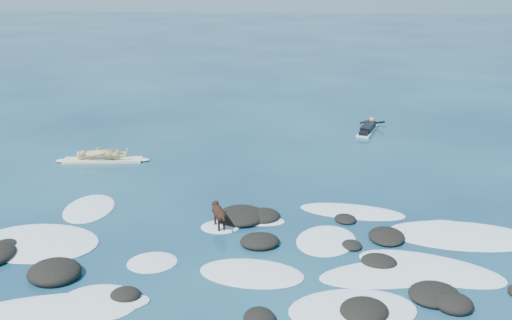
{
  "coord_description": "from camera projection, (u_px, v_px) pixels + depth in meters",
  "views": [
    {
      "loc": [
        0.91,
        -13.8,
        6.96
      ],
      "look_at": [
        -0.5,
        4.0,
        0.9
      ],
      "focal_mm": 40.0,
      "sensor_mm": 36.0,
      "label": 1
    }
  ],
  "objects": [
    {
      "name": "ground",
      "position": [
        263.0,
        240.0,
        15.33
      ],
      "size": [
        160.0,
        160.0,
        0.0
      ],
      "primitive_type": "plane",
      "color": "#0A2642",
      "rests_on": "ground"
    },
    {
      "name": "reef_rocks",
      "position": [
        238.0,
        256.0,
        14.28
      ],
      "size": [
        13.53,
        6.35,
        0.48
      ],
      "color": "black",
      "rests_on": "ground"
    },
    {
      "name": "breaking_foam",
      "position": [
        279.0,
        256.0,
        14.44
      ],
      "size": [
        15.15,
        7.46,
        0.12
      ],
      "color": "white",
      "rests_on": "ground"
    },
    {
      "name": "standing_surfer_rig",
      "position": [
        101.0,
        141.0,
        21.24
      ],
      "size": [
        3.53,
        0.94,
        2.0
      ],
      "rotation": [
        0.0,
        0.0,
        0.12
      ],
      "color": "#EEEBBF",
      "rests_on": "ground"
    },
    {
      "name": "paddling_surfer_rig",
      "position": [
        368.0,
        128.0,
        25.37
      ],
      "size": [
        1.45,
        2.6,
        0.45
      ],
      "rotation": [
        0.0,
        0.0,
        1.26
      ],
      "color": "white",
      "rests_on": "ground"
    },
    {
      "name": "dog",
      "position": [
        219.0,
        213.0,
        15.85
      ],
      "size": [
        0.57,
        1.06,
        0.71
      ],
      "rotation": [
        0.0,
        0.0,
        1.98
      ],
      "color": "black",
      "rests_on": "ground"
    }
  ]
}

